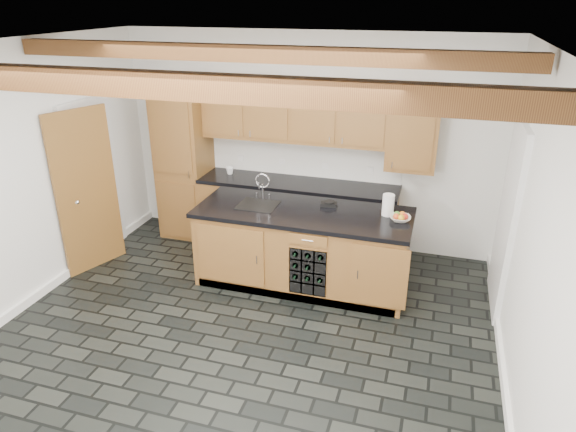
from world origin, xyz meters
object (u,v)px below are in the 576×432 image
kitchen_scale (329,204)px  fruit_bowl (400,218)px  island (303,248)px  paper_towel (388,205)px

kitchen_scale → fruit_bowl: bearing=-20.2°
island → kitchen_scale: size_ratio=12.18×
island → kitchen_scale: kitchen_scale is taller
island → fruit_bowl: fruit_bowl is taller
kitchen_scale → paper_towel: (0.68, -0.07, 0.09)m
island → paper_towel: 1.11m
island → paper_towel: size_ratio=10.23×
fruit_bowl → paper_towel: (-0.15, 0.12, 0.09)m
island → kitchen_scale: bearing=44.2°
kitchen_scale → island: bearing=-143.2°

